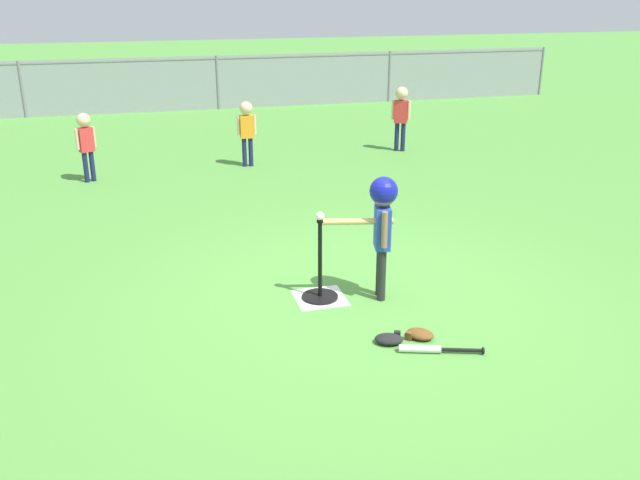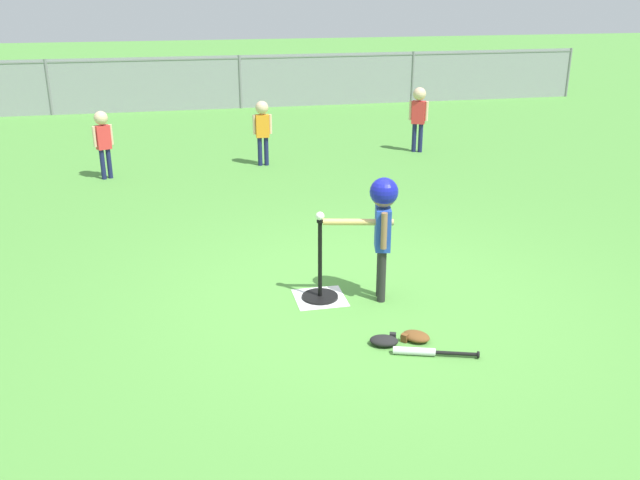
# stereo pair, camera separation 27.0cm
# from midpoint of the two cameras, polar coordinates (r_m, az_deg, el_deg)

# --- Properties ---
(ground_plane) EXTENTS (60.00, 60.00, 0.00)m
(ground_plane) POSITION_cam_midpoint_polar(r_m,az_deg,el_deg) (6.07, 2.23, -4.87)
(ground_plane) COLOR #51933D
(home_plate) EXTENTS (0.44, 0.44, 0.01)m
(home_plate) POSITION_cam_midpoint_polar(r_m,az_deg,el_deg) (6.07, -1.28, -4.84)
(home_plate) COLOR white
(home_plate) RESTS_ON ground_plane
(batting_tee) EXTENTS (0.32, 0.32, 0.73)m
(batting_tee) POSITION_cam_midpoint_polar(r_m,az_deg,el_deg) (6.02, -1.29, -3.85)
(batting_tee) COLOR black
(batting_tee) RESTS_ON ground_plane
(baseball_on_tee) EXTENTS (0.07, 0.07, 0.07)m
(baseball_on_tee) POSITION_cam_midpoint_polar(r_m,az_deg,el_deg) (5.78, -1.34, 2.00)
(baseball_on_tee) COLOR white
(baseball_on_tee) RESTS_ON batting_tee
(batter_child) EXTENTS (0.62, 0.31, 1.10)m
(batter_child) POSITION_cam_midpoint_polar(r_m,az_deg,el_deg) (5.80, 3.86, 2.23)
(batter_child) COLOR #262626
(batter_child) RESTS_ON ground_plane
(fielder_deep_left) EXTENTS (0.29, 0.19, 0.98)m
(fielder_deep_left) POSITION_cam_midpoint_polar(r_m,az_deg,el_deg) (10.40, -6.90, 9.51)
(fielder_deep_left) COLOR #191E4C
(fielder_deep_left) RESTS_ON ground_plane
(fielder_deep_center) EXTENTS (0.28, 0.21, 1.05)m
(fielder_deep_center) POSITION_cam_midpoint_polar(r_m,az_deg,el_deg) (11.38, 6.09, 10.74)
(fielder_deep_center) COLOR #191E4C
(fielder_deep_center) RESTS_ON ground_plane
(fielder_near_left) EXTENTS (0.26, 0.19, 0.96)m
(fielder_near_left) POSITION_cam_midpoint_polar(r_m,az_deg,el_deg) (10.06, -19.72, 8.02)
(fielder_near_left) COLOR #191E4C
(fielder_near_left) RESTS_ON ground_plane
(spare_bat_silver) EXTENTS (0.62, 0.25, 0.06)m
(spare_bat_silver) POSITION_cam_midpoint_polar(r_m,az_deg,el_deg) (5.25, 7.60, -9.03)
(spare_bat_silver) COLOR silver
(spare_bat_silver) RESTS_ON ground_plane
(glove_by_plate) EXTENTS (0.26, 0.22, 0.07)m
(glove_by_plate) POSITION_cam_midpoint_polar(r_m,az_deg,el_deg) (5.35, 4.35, -8.25)
(glove_by_plate) COLOR black
(glove_by_plate) RESTS_ON ground_plane
(glove_near_bats) EXTENTS (0.27, 0.27, 0.07)m
(glove_near_bats) POSITION_cam_midpoint_polar(r_m,az_deg,el_deg) (5.44, 6.91, -7.82)
(glove_near_bats) COLOR brown
(glove_near_bats) RESTS_ON ground_plane
(outfield_fence) EXTENTS (16.06, 0.06, 1.15)m
(outfield_fence) POSITION_cam_midpoint_polar(r_m,az_deg,el_deg) (15.51, -9.05, 13.00)
(outfield_fence) COLOR slate
(outfield_fence) RESTS_ON ground_plane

